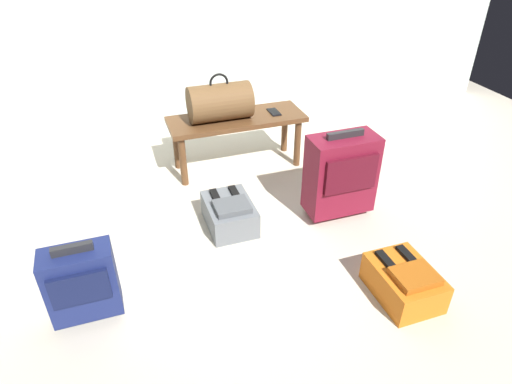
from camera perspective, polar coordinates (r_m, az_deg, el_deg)
ground_plane at (r=2.80m, az=-1.12°, el=-5.03°), size 6.60×6.60×0.00m
bench at (r=3.33m, az=-2.48°, el=8.55°), size 1.00×0.36×0.41m
duffel_bag_brown at (r=3.23m, az=-4.65°, el=11.40°), size 0.44×0.26×0.34m
cell_phone at (r=3.38m, az=2.30°, el=10.18°), size 0.07×0.14×0.01m
suitcase_upright_burgundy at (r=2.83m, az=10.80°, el=2.28°), size 0.42×0.24×0.60m
suitcase_small_navy at (r=2.27m, az=-21.38°, el=-10.74°), size 0.32×0.18×0.46m
backpack_orange at (r=2.45m, az=18.38°, el=-10.82°), size 0.28×0.38×0.21m
backpack_grey at (r=2.80m, az=-3.40°, el=-2.74°), size 0.28×0.38×0.21m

